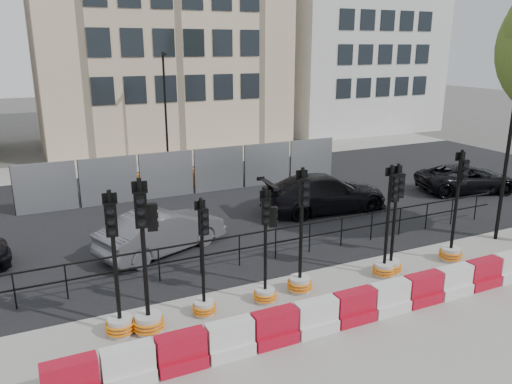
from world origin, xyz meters
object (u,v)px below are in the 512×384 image
lamp_post_near (509,146)px  traffic_signal_h (452,239)px  traffic_signal_d (266,276)px  car_c (324,193)px  traffic_signal_a (119,307)px

lamp_post_near → traffic_signal_h: size_ratio=1.74×
lamp_post_near → traffic_signal_d: 9.31m
traffic_signal_d → car_c: traffic_signal_d is taller
traffic_signal_a → traffic_signal_d: traffic_signal_a is taller
lamp_post_near → car_c: 6.70m
lamp_post_near → traffic_signal_h: bearing=-166.8°
lamp_post_near → traffic_signal_d: bearing=-176.6°
traffic_signal_a → traffic_signal_h: traffic_signal_h is taller
traffic_signal_d → lamp_post_near: bearing=23.1°
lamp_post_near → traffic_signal_a: lamp_post_near is taller
lamp_post_near → traffic_signal_d: (-8.95, -0.53, -2.50)m
traffic_signal_a → car_c: traffic_signal_a is taller
lamp_post_near → car_c: size_ratio=1.14×
traffic_signal_a → traffic_signal_h: 9.84m
lamp_post_near → traffic_signal_a: size_ratio=1.76×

